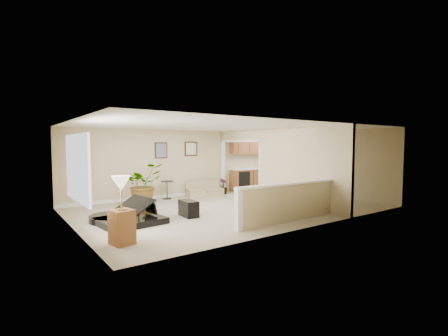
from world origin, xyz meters
TOP-DOWN VIEW (x-y plane):
  - floor at (0.00, 0.00)m, footprint 9.00×9.00m
  - back_wall at (0.00, 3.00)m, footprint 9.00×0.04m
  - front_wall at (0.00, -3.00)m, footprint 9.00×0.04m
  - left_wall at (-4.50, 0.00)m, footprint 0.04×6.00m
  - right_wall at (4.50, 0.00)m, footprint 0.04×6.00m
  - ceiling at (0.00, 0.00)m, footprint 9.00×6.00m
  - kitchen_vinyl at (3.15, 0.00)m, footprint 2.70×6.00m
  - interior_partition at (1.80, 0.25)m, footprint 0.18×5.99m
  - pony_half_wall at (0.08, -2.30)m, footprint 3.42×0.22m
  - left_window at (-4.49, -0.50)m, footprint 0.05×2.15m
  - wall_art_left at (-0.95, 2.97)m, footprint 0.48×0.04m
  - wall_mirror at (0.30, 2.97)m, footprint 0.55×0.04m
  - kitchen_cabinets at (3.19, 2.73)m, footprint 2.36×0.65m
  - piano at (-3.29, -0.06)m, footprint 1.84×1.90m
  - piano_bench at (-1.67, -0.32)m, footprint 0.38×0.68m
  - loveseat at (0.50, 2.37)m, footprint 1.48×1.04m
  - accent_table at (-0.88, 2.65)m, footprint 0.45×0.45m
  - palm_plant at (-1.98, 2.14)m, footprint 1.43×1.32m
  - small_plant at (1.45, 2.48)m, footprint 0.40×0.40m
  - lamp_stand at (-3.95, -1.73)m, footprint 0.47×0.47m

SIDE VIEW (x-z plane):
  - floor at x=0.00m, z-range 0.00..0.00m
  - kitchen_vinyl at x=3.15m, z-range 0.00..0.01m
  - piano_bench at x=-1.67m, z-range 0.00..0.44m
  - small_plant at x=1.45m, z-range -0.05..0.57m
  - loveseat at x=0.50m, z-range -0.09..0.66m
  - accent_table at x=-0.88m, z-range 0.09..0.75m
  - pony_half_wall at x=0.08m, z-range 0.02..1.02m
  - lamp_stand at x=-3.95m, z-range -0.10..1.24m
  - piano at x=-3.29m, z-range -0.12..1.29m
  - palm_plant at x=-1.98m, z-range -0.01..1.34m
  - kitchen_cabinets at x=3.19m, z-range -0.29..2.03m
  - interior_partition at x=1.80m, z-range -0.03..2.47m
  - back_wall at x=0.00m, z-range 0.00..2.50m
  - front_wall at x=0.00m, z-range 0.00..2.50m
  - left_wall at x=-4.50m, z-range 0.00..2.50m
  - right_wall at x=4.50m, z-range 0.00..2.50m
  - left_window at x=-4.49m, z-range 0.73..2.17m
  - wall_art_left at x=-0.95m, z-range 1.46..2.04m
  - wall_mirror at x=0.30m, z-range 1.52..2.08m
  - ceiling at x=0.00m, z-range 2.48..2.52m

